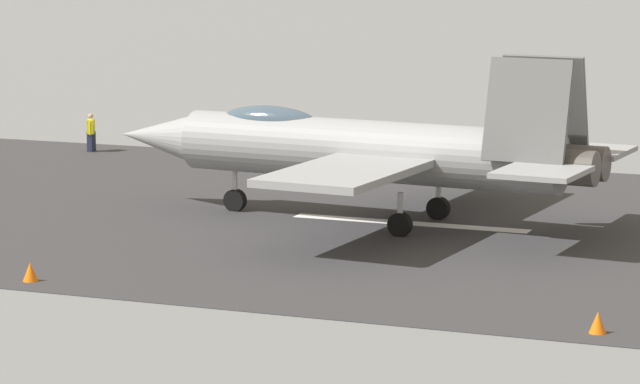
{
  "coord_description": "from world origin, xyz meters",
  "views": [
    {
      "loc": [
        -15.41,
        49.77,
        9.88
      ],
      "look_at": [
        1.04,
        7.38,
        2.2
      ],
      "focal_mm": 91.43,
      "sensor_mm": 36.0,
      "label": 1
    }
  ],
  "objects": [
    {
      "name": "runway_strip",
      "position": [
        -0.02,
        0.0,
        0.01
      ],
      "size": [
        240.0,
        26.0,
        0.02
      ],
      "color": "#323233",
      "rests_on": "ground"
    },
    {
      "name": "crew_person",
      "position": [
        18.58,
        -10.84,
        0.83
      ],
      "size": [
        0.42,
        0.66,
        1.65
      ],
      "color": "#1E2338",
      "rests_on": "ground"
    },
    {
      "name": "marker_cone_mid",
      "position": [
        7.81,
        11.94,
        0.28
      ],
      "size": [
        0.44,
        0.44,
        0.55
      ],
      "primitive_type": "cone",
      "color": "orange",
      "rests_on": "ground"
    },
    {
      "name": "fighter_jet",
      "position": [
        2.17,
        0.37,
        2.46
      ],
      "size": [
        17.7,
        14.24,
        5.67
      ],
      "color": "#929497",
      "rests_on": "ground"
    },
    {
      "name": "marker_cone_near",
      "position": [
        -7.89,
        11.94,
        0.28
      ],
      "size": [
        0.44,
        0.44,
        0.55
      ],
      "primitive_type": "cone",
      "color": "orange",
      "rests_on": "ground"
    },
    {
      "name": "ground_plane",
      "position": [
        0.0,
        0.0,
        0.0
      ],
      "size": [
        400.0,
        400.0,
        0.0
      ],
      "primitive_type": "plane",
      "color": "slate"
    }
  ]
}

